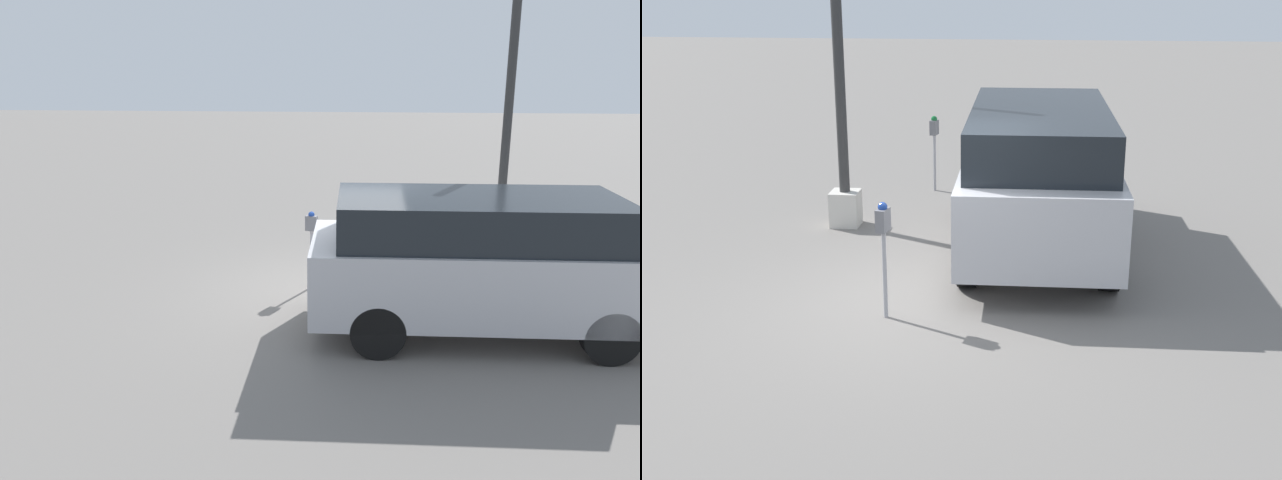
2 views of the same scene
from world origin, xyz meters
TOP-DOWN VIEW (x-y plane):
  - ground_plane at (0.00, 0.00)m, footprint 80.00×80.00m
  - parking_meter_near at (-0.31, 0.37)m, footprint 0.22×0.15m
  - lamp_post at (3.14, 1.66)m, footprint 0.44×0.44m
  - parked_van at (2.29, -1.33)m, footprint 4.96×2.11m

SIDE VIEW (x-z plane):
  - ground_plane at x=0.00m, z-range 0.00..0.00m
  - parking_meter_near at x=-0.31m, z-range 0.33..1.71m
  - parked_van at x=2.29m, z-range 0.10..2.15m
  - lamp_post at x=3.14m, z-range -0.93..4.18m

